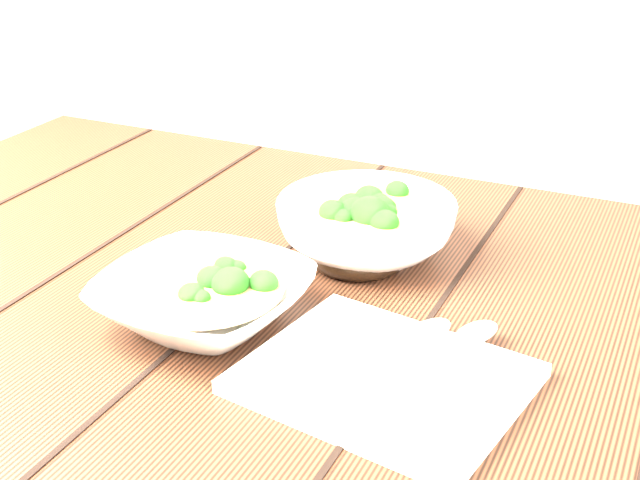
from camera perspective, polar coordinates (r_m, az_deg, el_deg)
table at (r=1.01m, az=-3.28°, el=-8.97°), size 1.20×0.80×0.75m
soup_bowl_front at (r=0.88m, az=-7.48°, el=-3.70°), size 0.21×0.21×0.06m
soup_bowl_back at (r=1.01m, az=2.96°, el=0.98°), size 0.25×0.25×0.07m
trivet at (r=0.99m, az=2.44°, el=-0.79°), size 0.12×0.12×0.03m
napkin at (r=0.79m, az=4.13°, el=-8.83°), size 0.26×0.23×0.01m
spoon_left at (r=0.82m, az=5.37°, el=-6.73°), size 0.08×0.19×0.01m
spoon_right at (r=0.82m, az=8.42°, el=-6.82°), size 0.08×0.19×0.01m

